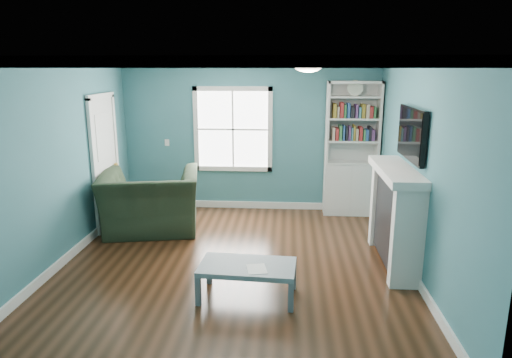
{
  "coord_description": "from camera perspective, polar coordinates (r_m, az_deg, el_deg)",
  "views": [
    {
      "loc": [
        0.67,
        -5.52,
        2.53
      ],
      "look_at": [
        0.26,
        0.4,
        1.07
      ],
      "focal_mm": 32.0,
      "sensor_mm": 36.0,
      "label": 1
    }
  ],
  "objects": [
    {
      "name": "fireplace",
      "position": [
        6.18,
        17.02,
        -4.6
      ],
      "size": [
        0.44,
        1.58,
        1.3
      ],
      "color": "black",
      "rests_on": "ground"
    },
    {
      "name": "light_switch",
      "position": [
        8.4,
        -11.06,
        4.49
      ],
      "size": [
        0.08,
        0.01,
        0.12
      ],
      "primitive_type": "cube",
      "color": "white",
      "rests_on": "room_walls"
    },
    {
      "name": "tv",
      "position": [
        5.97,
        18.89,
        5.38
      ],
      "size": [
        0.06,
        1.1,
        0.65
      ],
      "primitive_type": "cube",
      "color": "black",
      "rests_on": "fireplace"
    },
    {
      "name": "trim",
      "position": [
        5.71,
        -2.85,
        0.75
      ],
      "size": [
        4.5,
        5.0,
        2.6
      ],
      "color": "white",
      "rests_on": "ground"
    },
    {
      "name": "door",
      "position": [
        7.64,
        -18.34,
        2.16
      ],
      "size": [
        0.12,
        0.98,
        2.17
      ],
      "color": "silver",
      "rests_on": "ground"
    },
    {
      "name": "coffee_table",
      "position": [
        5.18,
        -1.07,
        -11.16
      ],
      "size": [
        1.1,
        0.65,
        0.39
      ],
      "rotation": [
        0.0,
        0.0,
        -0.06
      ],
      "color": "#525A62",
      "rests_on": "ground"
    },
    {
      "name": "ceiling_fixture",
      "position": [
        5.62,
        6.54,
        13.97
      ],
      "size": [
        0.38,
        0.38,
        0.15
      ],
      "color": "white",
      "rests_on": "room_walls"
    },
    {
      "name": "floor",
      "position": [
        6.11,
        -2.71,
        -10.63
      ],
      "size": [
        5.0,
        5.0,
        0.0
      ],
      "primitive_type": "plane",
      "color": "black",
      "rests_on": "ground"
    },
    {
      "name": "bookshelf",
      "position": [
        8.06,
        11.78,
        2.06
      ],
      "size": [
        0.9,
        0.35,
        2.31
      ],
      "color": "silver",
      "rests_on": "ground"
    },
    {
      "name": "window",
      "position": [
        8.13,
        -2.9,
        6.21
      ],
      "size": [
        1.4,
        0.06,
        1.5
      ],
      "color": "white",
      "rests_on": "room_walls"
    },
    {
      "name": "room_walls",
      "position": [
        5.64,
        -2.89,
        4.16
      ],
      "size": [
        5.0,
        5.0,
        5.0
      ],
      "color": "#356F76",
      "rests_on": "ground"
    },
    {
      "name": "paper_sheet",
      "position": [
        5.06,
        0.08,
        -11.17
      ],
      "size": [
        0.25,
        0.3,
        0.0
      ],
      "primitive_type": "cube",
      "rotation": [
        0.0,
        0.0,
        0.2
      ],
      "color": "white",
      "rests_on": "coffee_table"
    },
    {
      "name": "recliner",
      "position": [
        7.28,
        -13.07,
        -1.55
      ],
      "size": [
        1.62,
        1.21,
        1.28
      ],
      "primitive_type": "imported",
      "rotation": [
        0.0,
        0.0,
        -2.95
      ],
      "color": "black",
      "rests_on": "ground"
    }
  ]
}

